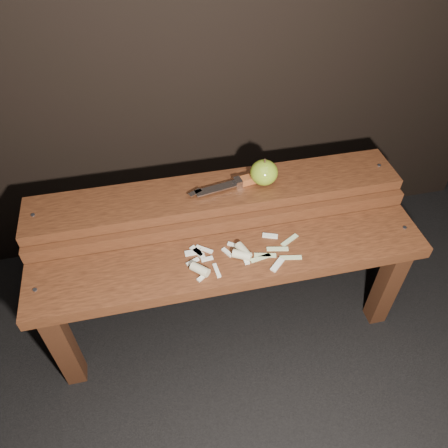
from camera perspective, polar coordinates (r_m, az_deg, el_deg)
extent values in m
plane|color=black|center=(1.66, 0.45, -12.42)|extent=(60.00, 60.00, 0.00)
cube|color=#3A1C0E|center=(1.48, -20.21, -14.77)|extent=(0.06, 0.06, 0.38)
cube|color=#3A1C0E|center=(1.62, 20.51, -7.51)|extent=(0.06, 0.06, 0.38)
cube|color=#4B2412|center=(1.31, 1.04, -4.88)|extent=(1.20, 0.20, 0.04)
cylinder|color=slate|center=(1.33, -23.46, -7.90)|extent=(0.01, 0.01, 0.00)
cylinder|color=slate|center=(1.49, 22.54, -0.44)|extent=(0.01, 0.01, 0.00)
cube|color=#3A1C0E|center=(1.62, -20.18, -4.94)|extent=(0.06, 0.06, 0.46)
cube|color=#3A1C0E|center=(1.75, 16.50, 0.82)|extent=(0.06, 0.06, 0.46)
cube|color=#4B2412|center=(1.36, -0.05, -0.15)|extent=(1.20, 0.02, 0.05)
cube|color=#4B2412|center=(1.40, -0.97, 3.99)|extent=(1.20, 0.18, 0.04)
cylinder|color=slate|center=(1.42, -23.69, 1.08)|extent=(0.01, 0.01, 0.00)
cylinder|color=slate|center=(1.57, 19.61, 7.23)|extent=(0.01, 0.01, 0.00)
ellipsoid|color=olive|center=(1.40, 5.24, 6.71)|extent=(0.09, 0.09, 0.08)
cylinder|color=#382314|center=(1.37, 5.37, 8.22)|extent=(0.01, 0.01, 0.01)
cube|color=#984921|center=(1.42, 4.47, 6.13)|extent=(0.12, 0.05, 0.02)
cube|color=silver|center=(1.40, 1.83, 5.43)|extent=(0.03, 0.04, 0.03)
cube|color=silver|center=(1.37, -1.12, 4.64)|extent=(0.14, 0.05, 0.00)
cube|color=silver|center=(1.36, -3.81, 4.10)|extent=(0.05, 0.04, 0.00)
cube|color=beige|center=(1.29, -2.23, -4.59)|extent=(0.04, 0.01, 0.01)
cube|color=beige|center=(1.31, -4.06, -3.73)|extent=(0.05, 0.02, 0.01)
cube|color=beige|center=(1.30, -3.29, -3.86)|extent=(0.03, 0.05, 0.01)
cube|color=beige|center=(1.31, -3.56, -3.57)|extent=(0.04, 0.05, 0.01)
cube|color=beige|center=(1.32, 1.54, -2.86)|extent=(0.05, 0.04, 0.01)
cube|color=beige|center=(1.30, 0.42, -3.72)|extent=(0.03, 0.04, 0.01)
cube|color=beige|center=(1.25, -2.70, -6.80)|extent=(0.04, 0.04, 0.01)
cube|color=beige|center=(1.28, 6.99, -5.30)|extent=(0.05, 0.05, 0.01)
cube|color=beige|center=(1.26, -0.96, -6.09)|extent=(0.02, 0.05, 0.01)
cube|color=beige|center=(1.28, -4.11, -4.94)|extent=(0.04, 0.03, 0.01)
cube|color=beige|center=(1.29, 2.68, -4.29)|extent=(0.02, 0.06, 0.01)
cube|color=beige|center=(1.36, 6.03, -1.55)|extent=(0.05, 0.03, 0.01)
cube|color=beige|center=(1.31, -2.60, -3.32)|extent=(0.05, 0.04, 0.01)
cylinder|color=#C9BB8C|center=(1.25, -3.16, -5.95)|extent=(0.06, 0.06, 0.03)
cylinder|color=#C9BB8C|center=(1.28, 2.35, -4.05)|extent=(0.06, 0.05, 0.03)
cylinder|color=#C9BB8C|center=(1.29, 2.54, -3.53)|extent=(0.04, 0.06, 0.03)
cube|color=#BCC988|center=(1.30, 5.39, -4.08)|extent=(0.07, 0.03, 0.00)
cube|color=#BCC988|center=(1.29, 4.79, -4.44)|extent=(0.07, 0.03, 0.00)
cube|color=#BCC988|center=(1.31, 8.71, -4.35)|extent=(0.07, 0.03, 0.00)
cube|color=#BCC988|center=(1.35, 8.57, -2.09)|extent=(0.06, 0.04, 0.00)
cube|color=#BCC988|center=(1.32, 7.00, -3.25)|extent=(0.07, 0.03, 0.00)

